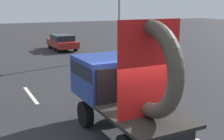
# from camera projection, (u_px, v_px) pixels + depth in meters

# --- Properties ---
(flatbed_truck) EXTENTS (2.02, 4.81, 3.72)m
(flatbed_truck) POSITION_uv_depth(u_px,v_px,m) (121.00, 82.00, 9.14)
(flatbed_truck) COLOR black
(flatbed_truck) RESTS_ON ground_plane
(distant_sedan) EXTENTS (1.82, 4.24, 1.38)m
(distant_sedan) POSITION_uv_depth(u_px,v_px,m) (62.00, 42.00, 26.34)
(distant_sedan) COLOR black
(distant_sedan) RESTS_ON ground_plane
(traffic_light) EXTENTS (0.42, 0.36, 6.57)m
(traffic_light) POSITION_uv_depth(u_px,v_px,m) (119.00, 2.00, 21.73)
(traffic_light) COLOR gray
(traffic_light) RESTS_ON ground_plane
(lane_dash_left_far) EXTENTS (0.16, 2.83, 0.01)m
(lane_dash_left_far) POSITION_uv_depth(u_px,v_px,m) (31.00, 95.00, 13.31)
(lane_dash_left_far) COLOR beige
(lane_dash_left_far) RESTS_ON ground_plane
(lane_dash_right_far) EXTENTS (0.16, 2.64, 0.01)m
(lane_dash_right_far) POSITION_uv_depth(u_px,v_px,m) (96.00, 82.00, 15.60)
(lane_dash_right_far) COLOR beige
(lane_dash_right_far) RESTS_ON ground_plane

